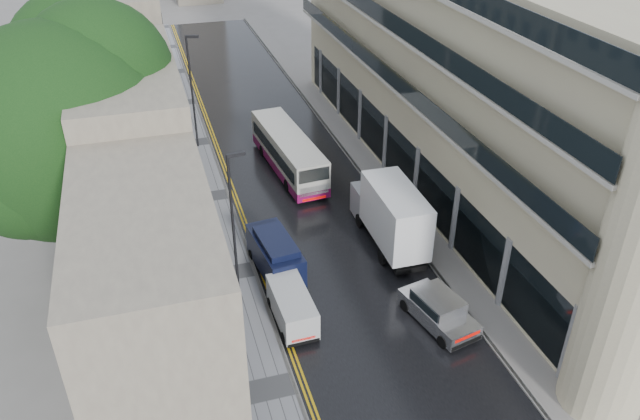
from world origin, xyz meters
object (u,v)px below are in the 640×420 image
tree_far (85,85)px  lamp_post_near (233,229)px  white_lorry (384,234)px  lamp_post_far (192,94)px  silver_hatchback (444,334)px  navy_van (270,274)px  white_van (284,328)px  pedestrian (202,202)px  cream_bus (287,173)px  tree_near (68,167)px

tree_far → lamp_post_near: (6.52, -15.58, -2.29)m
white_lorry → lamp_post_far: bearing=114.8°
tree_far → lamp_post_far: (6.72, 2.10, -2.07)m
tree_far → silver_hatchback: size_ratio=3.04×
navy_van → lamp_post_near: lamp_post_near is taller
tree_far → white_lorry: (14.35, -15.15, -4.32)m
white_van → pedestrian: pedestrian is taller
silver_hatchback → pedestrian: size_ratio=2.45×
navy_van → pedestrian: navy_van is taller
cream_bus → navy_van: size_ratio=2.18×
cream_bus → pedestrian: size_ratio=5.81×
tree_far → navy_van: (8.09, -15.84, -5.07)m
cream_bus → white_van: 13.91m
white_lorry → navy_van: 6.34m
navy_van → lamp_post_far: size_ratio=0.55×
cream_bus → pedestrian: 5.75m
white_lorry → pedestrian: size_ratio=4.32×
silver_hatchback → lamp_post_near: size_ratio=0.54×
pedestrian → lamp_post_near: lamp_post_near is taller
white_lorry → navy_van: (-6.26, -0.69, -0.76)m
tree_far → silver_hatchback: (14.62, -21.85, -5.44)m
tree_near → lamp_post_near: bearing=-20.7°
white_lorry → white_van: white_lorry is taller
silver_hatchback → cream_bus: bearing=89.1°
pedestrian → lamp_post_far: size_ratio=0.21×
cream_bus → silver_hatchback: cream_bus is taller
pedestrian → cream_bus: bearing=-162.1°
lamp_post_far → cream_bus: bearing=-46.5°
tree_near → white_lorry: tree_near is taller
cream_bus → white_lorry: 9.54m
tree_near → navy_van: (8.39, -2.84, -5.79)m
lamp_post_far → lamp_post_near: bearing=-76.9°
white_lorry → tree_near: bearing=172.6°
lamp_post_near → tree_far: bearing=105.7°
navy_van → lamp_post_far: lamp_post_far is taller
lamp_post_far → tree_far: bearing=-148.9°
silver_hatchback → lamp_post_far: (-7.89, 23.95, 3.37)m
cream_bus → pedestrian: bearing=-170.9°
tree_near → pedestrian: (6.15, 5.52, -5.99)m
navy_van → lamp_post_far: (-1.37, 17.95, 3.00)m
tree_far → silver_hatchback: tree_far is taller
cream_bus → white_lorry: white_lorry is taller
white_lorry → silver_hatchback: white_lorry is taller
white_lorry → silver_hatchback: bearing=-86.8°
silver_hatchback → white_van: white_van is taller
tree_far → lamp_post_near: tree_far is taller
white_lorry → pedestrian: bearing=138.9°
tree_near → pedestrian: size_ratio=8.32×
white_lorry → white_van: size_ratio=1.96×
white_van → navy_van: bearing=85.5°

